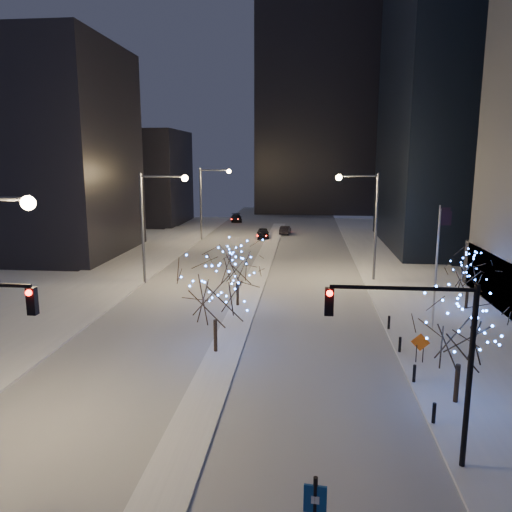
# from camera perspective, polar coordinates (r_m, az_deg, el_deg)

# --- Properties ---
(ground) EXTENTS (160.00, 160.00, 0.00)m
(ground) POSITION_cam_1_polar(r_m,az_deg,el_deg) (20.22, -9.21, -22.80)
(ground) COLOR white
(ground) RESTS_ON ground
(road) EXTENTS (20.00, 130.00, 0.02)m
(road) POSITION_cam_1_polar(r_m,az_deg,el_deg) (52.59, 0.60, -1.26)
(road) COLOR #A1A5B0
(road) RESTS_ON ground
(median) EXTENTS (2.00, 80.00, 0.15)m
(median) POSITION_cam_1_polar(r_m,az_deg,el_deg) (47.72, 0.06, -2.45)
(median) COLOR silver
(median) RESTS_ON ground
(east_sidewalk) EXTENTS (10.00, 90.00, 0.15)m
(east_sidewalk) POSITION_cam_1_polar(r_m,az_deg,el_deg) (39.24, 20.97, -6.20)
(east_sidewalk) COLOR silver
(east_sidewalk) RESTS_ON ground
(west_sidewalk) EXTENTS (8.00, 90.00, 0.15)m
(west_sidewalk) POSITION_cam_1_polar(r_m,az_deg,el_deg) (42.19, -20.75, -5.00)
(west_sidewalk) COLOR silver
(west_sidewalk) RESTS_ON ground
(filler_west_near) EXTENTS (22.00, 18.00, 24.00)m
(filler_west_near) POSITION_cam_1_polar(r_m,az_deg,el_deg) (64.97, -24.82, 10.74)
(filler_west_near) COLOR black
(filler_west_near) RESTS_ON ground
(filler_west_far) EXTENTS (18.00, 16.00, 16.00)m
(filler_west_far) POSITION_cam_1_polar(r_m,az_deg,el_deg) (91.51, -13.93, 8.71)
(filler_west_far) COLOR black
(filler_west_far) RESTS_ON ground
(horizon_block) EXTENTS (24.00, 14.00, 42.00)m
(horizon_block) POSITION_cam_1_polar(r_m,az_deg,el_deg) (108.62, 6.76, 16.14)
(horizon_block) COLOR black
(horizon_block) RESTS_ON ground
(street_lamp_w_mid) EXTENTS (4.40, 0.56, 10.00)m
(street_lamp_w_mid) POSITION_cam_1_polar(r_m,az_deg,el_deg) (45.50, -11.64, 4.87)
(street_lamp_w_mid) COLOR #595E66
(street_lamp_w_mid) RESTS_ON ground
(street_lamp_w_far) EXTENTS (4.40, 0.56, 10.00)m
(street_lamp_w_far) POSITION_cam_1_polar(r_m,az_deg,el_deg) (69.67, -5.50, 7.11)
(street_lamp_w_far) COLOR #595E66
(street_lamp_w_far) RESTS_ON ground
(street_lamp_east) EXTENTS (3.90, 0.56, 10.00)m
(street_lamp_east) POSITION_cam_1_polar(r_m,az_deg,el_deg) (46.73, 12.50, 4.93)
(street_lamp_east) COLOR #595E66
(street_lamp_east) RESTS_ON ground
(traffic_signal_east) EXTENTS (5.26, 0.43, 7.00)m
(traffic_signal_east) POSITION_cam_1_polar(r_m,az_deg,el_deg) (18.84, 18.89, -9.61)
(traffic_signal_east) COLOR black
(traffic_signal_east) RESTS_ON ground
(flagpoles) EXTENTS (1.35, 2.60, 8.00)m
(flagpoles) POSITION_cam_1_polar(r_m,az_deg,el_deg) (35.13, 20.08, -0.15)
(flagpoles) COLOR silver
(flagpoles) RESTS_ON east_sidewalk
(bollards) EXTENTS (0.16, 12.16, 0.90)m
(bollards) POSITION_cam_1_polar(r_m,az_deg,el_deg) (28.78, 16.83, -11.09)
(bollards) COLOR black
(bollards) RESTS_ON east_sidewalk
(car_near) EXTENTS (2.16, 4.48, 1.48)m
(car_near) POSITION_cam_1_polar(r_m,az_deg,el_deg) (71.42, 0.80, 2.61)
(car_near) COLOR black
(car_near) RESTS_ON ground
(car_mid) EXTENTS (1.69, 3.93, 1.26)m
(car_mid) POSITION_cam_1_polar(r_m,az_deg,el_deg) (75.60, 3.37, 2.97)
(car_mid) COLOR black
(car_mid) RESTS_ON ground
(car_far) EXTENTS (2.67, 4.94, 1.36)m
(car_far) POSITION_cam_1_polar(r_m,az_deg,el_deg) (90.55, -2.27, 4.35)
(car_far) COLOR black
(car_far) RESTS_ON ground
(holiday_tree_median_near) EXTENTS (4.97, 4.97, 5.95)m
(holiday_tree_median_near) POSITION_cam_1_polar(r_m,az_deg,el_deg) (28.64, -4.74, -3.80)
(holiday_tree_median_near) COLOR black
(holiday_tree_median_near) RESTS_ON median
(holiday_tree_median_far) EXTENTS (5.16, 5.16, 5.13)m
(holiday_tree_median_far) POSITION_cam_1_polar(r_m,az_deg,el_deg) (37.77, -2.15, -0.84)
(holiday_tree_median_far) COLOR black
(holiday_tree_median_far) RESTS_ON median
(holiday_tree_plaza_near) EXTENTS (5.28, 5.28, 5.38)m
(holiday_tree_plaza_near) POSITION_cam_1_polar(r_m,az_deg,el_deg) (24.52, 22.39, -7.93)
(holiday_tree_plaza_near) COLOR black
(holiday_tree_plaza_near) RESTS_ON east_sidewalk
(holiday_tree_plaza_far) EXTENTS (4.12, 4.12, 4.51)m
(holiday_tree_plaza_far) POSITION_cam_1_polar(r_m,az_deg,el_deg) (40.32, 23.17, -1.58)
(holiday_tree_plaza_far) COLOR black
(holiday_tree_plaza_far) RESTS_ON east_sidewalk
(construction_sign) EXTENTS (1.01, 0.22, 1.68)m
(construction_sign) POSITION_cam_1_polar(r_m,az_deg,el_deg) (29.25, 18.26, -9.63)
(construction_sign) COLOR black
(construction_sign) RESTS_ON east_sidewalk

